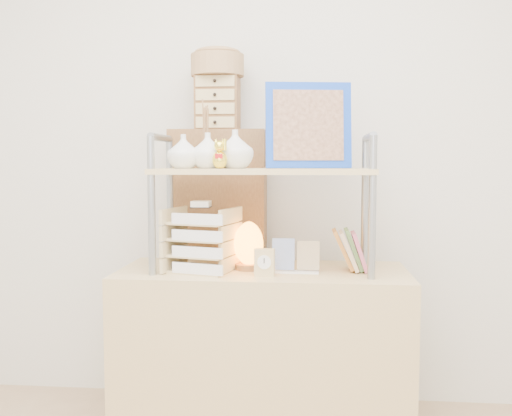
% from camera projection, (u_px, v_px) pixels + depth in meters
% --- Properties ---
extents(desk, '(1.20, 0.50, 0.75)m').
position_uv_depth(desk, '(263.00, 357.00, 2.41)').
color(desk, tan).
rests_on(desk, ground).
extents(cabinet, '(0.45, 0.25, 1.35)m').
position_uv_depth(cabinet, '(219.00, 270.00, 2.78)').
color(cabinet, brown).
rests_on(cabinet, ground).
extents(hutch, '(0.90, 0.34, 0.79)m').
position_uv_depth(hutch, '(252.00, 163.00, 2.36)').
color(hutch, gray).
rests_on(hutch, desk).
extents(letter_tray, '(0.29, 0.28, 0.29)m').
position_uv_depth(letter_tray, '(202.00, 243.00, 2.34)').
color(letter_tray, tan).
rests_on(letter_tray, desk).
extents(salt_lamp, '(0.13, 0.12, 0.20)m').
position_uv_depth(salt_lamp, '(249.00, 245.00, 2.38)').
color(salt_lamp, brown).
rests_on(salt_lamp, desk).
extents(desk_clock, '(0.08, 0.04, 0.11)m').
position_uv_depth(desk_clock, '(264.00, 263.00, 2.24)').
color(desk_clock, tan).
rests_on(desk_clock, desk).
extents(postcard_stand, '(0.20, 0.06, 0.14)m').
position_uv_depth(postcard_stand, '(295.00, 263.00, 2.32)').
color(postcard_stand, white).
rests_on(postcard_stand, desk).
extents(drawer_chest, '(0.20, 0.16, 0.25)m').
position_uv_depth(drawer_chest, '(218.00, 103.00, 2.69)').
color(drawer_chest, brown).
rests_on(drawer_chest, cabinet).
extents(woven_basket, '(0.25, 0.25, 0.10)m').
position_uv_depth(woven_basket, '(218.00, 66.00, 2.68)').
color(woven_basket, '#987245').
rests_on(woven_basket, drawer_chest).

